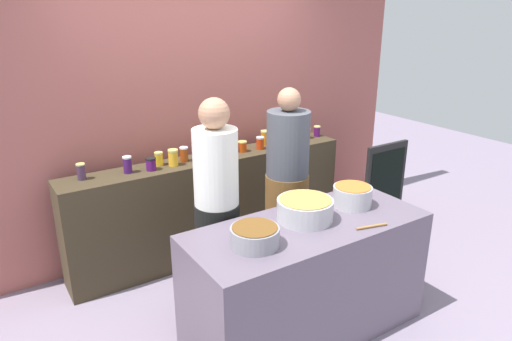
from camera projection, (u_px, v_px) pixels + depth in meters
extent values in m
plane|color=gray|center=(280.00, 309.00, 3.65)|extent=(12.00, 12.00, 0.00)
cube|color=#A35851|center=(191.00, 91.00, 4.29)|extent=(4.80, 0.12, 3.00)
cube|color=#3D3321|center=(213.00, 206.00, 4.36)|extent=(2.70, 0.36, 0.95)
cube|color=#615566|center=(306.00, 279.00, 3.27)|extent=(1.70, 0.70, 0.86)
cylinder|color=#432B47|center=(81.00, 172.00, 3.65)|extent=(0.07, 0.07, 0.12)
cylinder|color=#D6C666|center=(80.00, 164.00, 3.63)|extent=(0.07, 0.07, 0.01)
cylinder|color=#3E175A|center=(128.00, 166.00, 3.79)|extent=(0.07, 0.07, 0.13)
cylinder|color=silver|center=(127.00, 157.00, 3.77)|extent=(0.07, 0.07, 0.01)
cylinder|color=#4E1560|center=(151.00, 165.00, 3.86)|extent=(0.08, 0.08, 0.10)
cylinder|color=black|center=(151.00, 159.00, 3.84)|extent=(0.09, 0.09, 0.01)
cylinder|color=yellow|center=(159.00, 159.00, 3.98)|extent=(0.07, 0.07, 0.10)
cylinder|color=#D6C666|center=(158.00, 153.00, 3.96)|extent=(0.07, 0.07, 0.01)
cylinder|color=gold|center=(173.00, 158.00, 3.97)|extent=(0.08, 0.08, 0.13)
cylinder|color=#D6C666|center=(173.00, 150.00, 3.94)|extent=(0.09, 0.09, 0.02)
cylinder|color=#9B3D13|center=(184.00, 155.00, 4.07)|extent=(0.07, 0.07, 0.12)
cylinder|color=silver|center=(184.00, 148.00, 4.05)|extent=(0.08, 0.08, 0.01)
cylinder|color=#4C1750|center=(204.00, 152.00, 4.20)|extent=(0.08, 0.08, 0.09)
cylinder|color=#D6C666|center=(203.00, 147.00, 4.18)|extent=(0.08, 0.08, 0.01)
cylinder|color=#B4250C|center=(221.00, 151.00, 4.20)|extent=(0.07, 0.07, 0.11)
cylinder|color=#D6C666|center=(221.00, 145.00, 4.18)|extent=(0.07, 0.07, 0.01)
cylinder|color=#AF3117|center=(232.00, 146.00, 4.32)|extent=(0.08, 0.08, 0.12)
cylinder|color=black|center=(232.00, 140.00, 4.30)|extent=(0.08, 0.08, 0.02)
cylinder|color=#B73C0E|center=(242.00, 147.00, 4.35)|extent=(0.08, 0.08, 0.09)
cylinder|color=#D6C666|center=(242.00, 142.00, 4.33)|extent=(0.08, 0.08, 0.01)
cylinder|color=red|center=(260.00, 144.00, 4.42)|extent=(0.07, 0.07, 0.11)
cylinder|color=silver|center=(260.00, 138.00, 4.40)|extent=(0.08, 0.08, 0.01)
cylinder|color=orange|center=(265.00, 139.00, 4.55)|extent=(0.08, 0.08, 0.13)
cylinder|color=#D6C666|center=(265.00, 131.00, 4.52)|extent=(0.09, 0.09, 0.02)
cylinder|color=gold|center=(280.00, 141.00, 4.54)|extent=(0.07, 0.07, 0.09)
cylinder|color=black|center=(281.00, 136.00, 4.52)|extent=(0.07, 0.07, 0.02)
cylinder|color=#965015|center=(289.00, 140.00, 4.58)|extent=(0.07, 0.07, 0.09)
cylinder|color=#D6C666|center=(289.00, 135.00, 4.56)|extent=(0.07, 0.07, 0.02)
cylinder|color=orange|center=(307.00, 134.00, 4.79)|extent=(0.07, 0.07, 0.10)
cylinder|color=#D6C666|center=(307.00, 129.00, 4.77)|extent=(0.08, 0.08, 0.01)
cylinder|color=#4B1352|center=(317.00, 132.00, 4.86)|extent=(0.07, 0.07, 0.10)
cylinder|color=#D6C666|center=(317.00, 127.00, 4.84)|extent=(0.07, 0.07, 0.01)
cylinder|color=gray|center=(255.00, 237.00, 2.82)|extent=(0.30, 0.30, 0.12)
cylinder|color=brown|center=(255.00, 227.00, 2.80)|extent=(0.28, 0.28, 0.00)
cylinder|color=#B7B7BC|center=(305.00, 210.00, 3.16)|extent=(0.39, 0.39, 0.15)
cylinder|color=#BE8D41|center=(305.00, 199.00, 3.14)|extent=(0.35, 0.35, 0.00)
cylinder|color=#B7B7BC|center=(352.00, 196.00, 3.39)|extent=(0.28, 0.28, 0.15)
cylinder|color=#BD672A|center=(353.00, 186.00, 3.36)|extent=(0.26, 0.26, 0.00)
cylinder|color=#9E703D|center=(372.00, 226.00, 3.07)|extent=(0.23, 0.07, 0.02)
cylinder|color=black|center=(219.00, 258.00, 3.50)|extent=(0.33, 0.33, 0.90)
cylinder|color=white|center=(216.00, 167.00, 3.25)|extent=(0.32, 0.32, 0.55)
sphere|color=tan|center=(214.00, 113.00, 3.12)|extent=(0.22, 0.22, 0.22)
cylinder|color=brown|center=(286.00, 223.00, 4.08)|extent=(0.37, 0.37, 0.90)
cylinder|color=#4A4F58|center=(288.00, 144.00, 3.83)|extent=(0.36, 0.36, 0.55)
sphere|color=tan|center=(289.00, 99.00, 3.71)|extent=(0.19, 0.19, 0.19)
cube|color=black|center=(384.00, 187.00, 4.81)|extent=(0.54, 0.04, 0.94)
cube|color=black|center=(386.00, 184.00, 4.77)|extent=(0.46, 0.01, 0.72)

